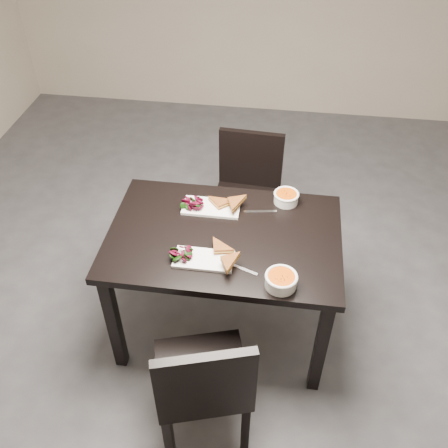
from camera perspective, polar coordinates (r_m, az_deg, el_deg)
name	(u,v)px	position (r m, az deg, el deg)	size (l,w,h in m)	color
ground	(248,295)	(3.25, 2.74, -8.16)	(5.00, 5.00, 0.00)	#47474C
table	(224,248)	(2.62, 0.00, -2.77)	(1.20, 0.80, 0.75)	black
chair_near	(203,383)	(2.32, -2.38, -17.74)	(0.52, 0.52, 0.85)	black
chair_far	(247,189)	(3.28, 2.70, 4.05)	(0.45, 0.45, 0.85)	black
plate_near	(204,259)	(2.41, -2.34, -4.08)	(0.29, 0.14, 0.01)	white
sandwich_near	(217,254)	(2.39, -0.76, -3.47)	(0.14, 0.11, 0.05)	#9F5321
salad_near	(183,253)	(2.41, -4.71, -3.38)	(0.09, 0.08, 0.04)	black
soup_bowl_near	(281,280)	(2.29, 6.58, -6.40)	(0.15, 0.15, 0.07)	white
cutlery_near	(240,268)	(2.38, 1.90, -5.07)	(0.18, 0.02, 0.00)	silver
plate_far	(211,207)	(2.70, -1.47, 1.93)	(0.31, 0.15, 0.02)	white
sandwich_far	(223,205)	(2.66, -0.15, 2.15)	(0.15, 0.12, 0.05)	#9F5321
salad_far	(193,202)	(2.70, -3.58, 2.59)	(0.10, 0.09, 0.04)	black
soup_bowl_far	(286,197)	(2.75, 7.16, 3.10)	(0.14, 0.14, 0.06)	white
cutlery_far	(260,211)	(2.69, 4.19, 1.45)	(0.18, 0.02, 0.00)	silver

